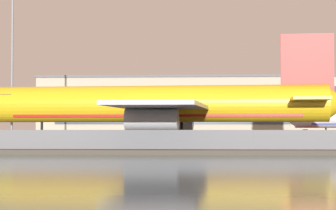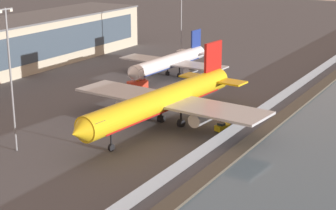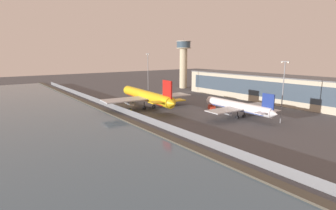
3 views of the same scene
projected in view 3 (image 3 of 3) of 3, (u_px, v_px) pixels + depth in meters
ground_plane at (163, 112)px, 117.85m from camera, size 500.00×500.00×0.00m
shoreline_seawall at (122, 118)px, 105.90m from camera, size 320.00×3.00×0.50m
perimeter_fence at (131, 114)px, 108.32m from camera, size 280.00×0.10×2.53m
cargo_jet_yellow at (147, 96)px, 124.59m from camera, size 50.91×43.81×14.99m
passenger_jet_white at (238, 107)px, 106.92m from camera, size 37.54×31.94×11.56m
baggage_tug at (130, 111)px, 115.92m from camera, size 3.54×2.53×1.80m
ops_van at (212, 108)px, 119.94m from camera, size 5.57×4.34×2.48m
control_tower at (183, 60)px, 194.98m from camera, size 11.20×11.20×37.18m
terminal_building at (269, 88)px, 145.28m from camera, size 106.44×21.32×14.24m
apron_light_mast_apron_west at (283, 89)px, 95.89m from camera, size 3.20×0.40×23.13m
apron_light_mast_apron_east at (148, 74)px, 152.23m from camera, size 3.20×0.40×25.86m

